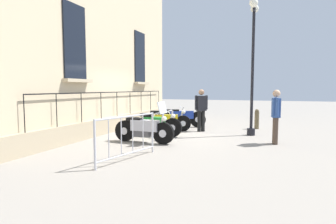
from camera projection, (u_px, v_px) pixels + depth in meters
The scene contains 11 objects.
ground_plane at pixel (162, 133), 10.21m from camera, with size 60.00×60.00×0.00m, color gray.
building_facade at pixel (106, 22), 10.64m from camera, with size 0.82×10.39×8.64m.
motorcycle_silver at pixel (144, 129), 8.42m from camera, with size 1.98×0.60×1.27m.
motorcycle_green at pixel (154, 125), 9.57m from camera, with size 1.99×0.59×0.92m.
motorcycle_yellow at pixel (165, 121), 10.75m from camera, with size 1.99×0.80×0.95m.
motorcycle_blue at pixel (181, 117), 11.82m from camera, with size 2.09×0.84×1.31m.
lamppost at pixel (253, 55), 9.54m from camera, with size 0.28×0.98×4.62m.
crowd_barrier at pixel (127, 136), 6.35m from camera, with size 0.52×1.91×1.05m.
bollard at pixel (257, 119), 11.29m from camera, with size 0.18×0.18×0.82m.
pedestrian_standing at pixel (276, 114), 8.17m from camera, with size 0.26×0.53×1.62m.
pedestrian_walking at pixel (201, 108), 10.55m from camera, with size 0.44×0.39×1.63m.
Camera 1 is at (3.68, -9.42, 1.67)m, focal length 29.41 mm.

